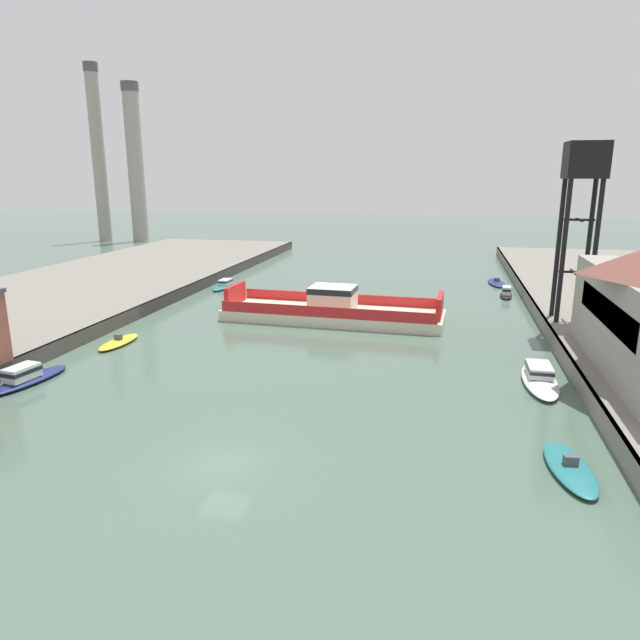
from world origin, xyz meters
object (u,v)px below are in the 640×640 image
crane_tower (584,180)px  smokestack_distant_a (135,159)px  smokestack_distant_b (98,150)px  moored_boat_near_right (570,468)px  moored_boat_mid_left (540,377)px  moored_boat_near_left (119,342)px  moored_boat_mid_right (506,293)px  moored_boat_upstream_a (225,285)px  chain_ferry (333,310)px  moored_boat_far_right (26,377)px  moored_boat_far_left (496,283)px

crane_tower → smokestack_distant_a: 103.82m
smokestack_distant_a → smokestack_distant_b: bearing=-171.4°
moored_boat_near_right → moored_boat_mid_left: (0.38, 13.46, 0.26)m
moored_boat_near_left → smokestack_distant_a: bearing=118.0°
moored_boat_near_left → crane_tower: size_ratio=0.34×
moored_boat_mid_right → smokestack_distant_b: size_ratio=0.14×
moored_boat_mid_right → smokestack_distant_a: smokestack_distant_a is taller
moored_boat_near_left → crane_tower: (40.58, 12.80, 14.31)m
moored_boat_upstream_a → smokestack_distant_a: smokestack_distant_a is taller
moored_boat_near_left → crane_tower: crane_tower is taller
moored_boat_near_right → smokestack_distant_a: (-76.48, 92.72, 18.22)m
chain_ferry → crane_tower: crane_tower is taller
moored_boat_near_left → moored_boat_near_right: bearing=-24.0°
moored_boat_mid_left → moored_boat_mid_right: moored_boat_mid_right is taller
moored_boat_near_right → moored_boat_upstream_a: 56.43m
moored_boat_mid_left → smokestack_distant_a: size_ratio=0.23×
moored_boat_far_right → crane_tower: 49.80m
moored_boat_near_left → smokestack_distant_a: smokestack_distant_a is taller
moored_boat_far_right → moored_boat_upstream_a: size_ratio=1.13×
moored_boat_mid_left → smokestack_distant_a: (-76.86, 79.26, 17.96)m
moored_boat_far_left → moored_boat_mid_left: bearing=-90.0°
moored_boat_near_right → smokestack_distant_b: 126.36m
moored_boat_near_left → moored_boat_mid_left: moored_boat_mid_left is taller
moored_boat_far_left → smokestack_distant_a: size_ratio=0.20×
moored_boat_mid_right → chain_ferry: bearing=-139.2°
chain_ferry → moored_boat_near_left: 21.65m
moored_boat_near_left → moored_boat_far_right: bearing=-95.8°
moored_boat_near_right → smokestack_distant_b: size_ratio=0.16×
moored_boat_upstream_a → smokestack_distant_a: 66.27m
moored_boat_near_right → moored_boat_mid_right: bearing=88.9°
moored_boat_upstream_a → moored_boat_far_right: bearing=-90.6°
moored_boat_far_left → smokestack_distant_b: bearing=156.4°
moored_boat_mid_left → moored_boat_far_right: (-36.97, -8.30, 0.07)m
chain_ferry → moored_boat_far_right: chain_ferry is taller
moored_boat_near_right → crane_tower: crane_tower is taller
moored_boat_mid_left → moored_boat_far_left: 40.81m
moored_boat_near_right → moored_boat_far_left: size_ratio=0.90×
moored_boat_far_left → smokestack_distant_b: size_ratio=0.18×
moored_boat_mid_left → moored_boat_upstream_a: moored_boat_mid_left is taller
moored_boat_near_right → smokestack_distant_a: size_ratio=0.18×
moored_boat_near_left → smokestack_distant_a: 89.04m
moored_boat_near_left → moored_boat_upstream_a: size_ratio=0.88×
chain_ferry → moored_boat_mid_left: 24.15m
moored_boat_mid_left → smokestack_distant_b: size_ratio=0.21×
moored_boat_near_right → moored_boat_far_right: (-36.59, 5.16, 0.33)m
chain_ferry → moored_boat_mid_right: 25.26m
moored_boat_far_right → smokestack_distant_b: size_ratio=0.19×
moored_boat_near_left → crane_tower: bearing=17.5°
moored_boat_mid_right → smokestack_distant_a: bearing=148.5°
chain_ferry → smokestack_distant_b: (-66.57, 62.64, 19.38)m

